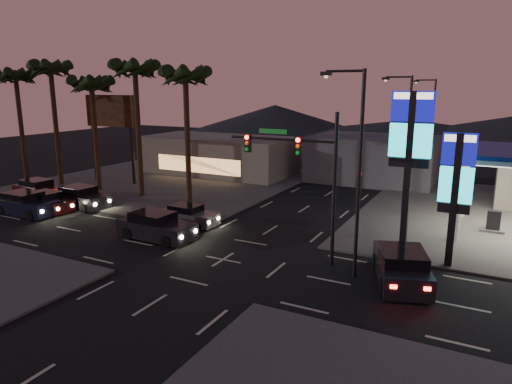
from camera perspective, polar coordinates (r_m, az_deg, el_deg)
The scene contains 27 objects.
ground at distance 25.21m, azimuth -4.15°, elevation -8.43°, with size 140.00×140.00×0.00m, color black.
corner_lot_nw at distance 46.71m, azimuth -10.66°, elevation 1.43°, with size 24.00×24.00×0.12m, color #47443F.
pylon_sign_tall at distance 25.90m, azimuth 18.73°, elevation 6.10°, with size 2.20×0.35×9.00m.
pylon_sign_short at distance 24.91m, azimuth 23.75°, elevation 1.39°, with size 1.60×0.35×7.00m.
traffic_signal_mast at distance 23.91m, azimuth 5.88°, elevation 3.38°, with size 6.10×0.39×8.00m.
pedestal_signal at distance 28.50m, azimuth 12.75°, elevation -0.06°, with size 0.32×0.39×4.30m.
streetlight_near at distance 21.96m, azimuth 12.34°, elevation 3.60°, with size 2.14×0.25×10.00m.
streetlight_mid at distance 34.59m, azimuth 18.09°, elevation 6.56°, with size 2.14×0.25×10.00m.
streetlight_far at distance 48.41m, azimuth 20.92°, elevation 7.98°, with size 2.14×0.25×10.00m.
palm_a at distance 36.41m, azimuth -8.79°, elevation 13.17°, with size 4.41×4.41×10.86m.
palm_b at distance 39.56m, azimuth -14.86°, elevation 13.65°, with size 4.41×4.41×11.46m.
palm_c at distance 43.05m, azimuth -19.83°, elevation 11.78°, with size 4.41×4.41×10.26m.
palm_d at distance 46.83m, azimuth -24.24°, elevation 13.01°, with size 4.41×4.41×11.66m.
palm_e at distance 50.81m, azimuth -27.79°, elevation 11.95°, with size 4.41×4.41×11.06m.
billboard at distance 46.65m, azimuth -17.70°, elevation 8.82°, with size 6.00×0.30×8.50m.
building_far_west at distance 50.08m, azimuth -4.71°, elevation 4.63°, with size 16.00×8.00×4.00m, color #726B5B.
building_far_mid at distance 47.63m, azimuth 14.56°, elevation 4.08°, with size 12.00×9.00×4.40m, color #4C4C51.
hill_left at distance 88.48m, azimuth 2.38°, elevation 8.88°, with size 40.00×40.00×6.00m, color black.
hill_right at distance 80.28m, azimuth 29.38°, elevation 6.48°, with size 50.00×50.00×5.00m, color black.
hill_center at distance 81.23m, azimuth 18.69°, elevation 7.16°, with size 60.00×60.00×4.00m, color black.
car_lane_a_front at distance 29.01m, azimuth -12.36°, elevation -4.23°, with size 5.13×2.33×1.64m.
car_lane_a_mid at distance 38.08m, azimuth -24.67°, elevation -1.17°, with size 4.61×2.25×1.46m.
car_lane_a_rear at distance 37.66m, azimuth -26.81°, elevation -1.37°, with size 5.18×2.23×1.67m.
car_lane_b_front at distance 31.58m, azimuth -8.45°, elevation -2.92°, with size 4.19×1.84×1.35m.
car_lane_b_mid at distance 38.30m, azimuth -21.04°, elevation -0.65°, with size 5.15×2.48×1.63m.
car_lane_b_rear at distance 42.95m, azimuth -25.54°, elevation 0.29°, with size 4.88×2.27×1.56m.
suv_station at distance 23.22m, azimuth 17.70°, elevation -8.83°, with size 3.67×5.53×1.71m.
Camera 1 is at (12.39, -19.96, 9.14)m, focal length 32.00 mm.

